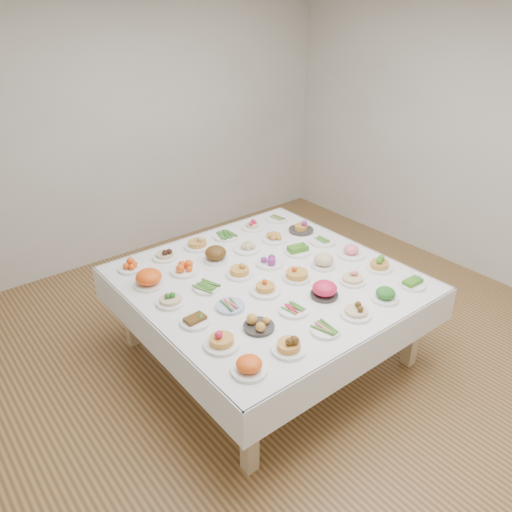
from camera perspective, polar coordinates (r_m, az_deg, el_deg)
room_envelope at (r=3.63m, az=4.37°, el=13.24°), size 5.02×5.02×2.81m
display_table at (r=3.99m, az=1.34°, el=-3.33°), size 2.05×2.05×0.75m
dish_0 at (r=3.02m, az=-0.79°, el=-12.30°), size 0.22×0.22×0.12m
dish_1 at (r=3.16m, az=3.78°, el=-9.85°), size 0.23×0.22×0.14m
dish_2 at (r=3.38m, az=7.97°, el=-8.27°), size 0.20×0.20×0.05m
dish_3 at (r=3.55m, az=11.43°, el=-5.83°), size 0.23×0.23×0.13m
dish_4 at (r=3.77m, az=14.56°, el=-4.30°), size 0.20×0.20×0.10m
dish_5 at (r=4.00m, az=17.47°, el=-2.83°), size 0.20×0.20×0.09m
dish_6 at (r=3.21m, az=-3.97°, el=-9.26°), size 0.23×0.23×0.14m
dish_7 at (r=3.36m, az=0.33°, el=-7.70°), size 0.21×0.21×0.09m
dish_8 at (r=3.55m, az=4.32°, el=-6.11°), size 0.21×0.21×0.05m
dish_9 at (r=3.71m, az=7.85°, el=-3.72°), size 0.20×0.20×0.14m
dish_10 at (r=3.93m, az=11.01°, el=-2.28°), size 0.20×0.20×0.12m
dish_11 at (r=4.15m, az=13.97°, el=-0.70°), size 0.21×0.21×0.13m
dish_12 at (r=3.45m, az=-6.97°, el=-7.21°), size 0.21×0.21×0.08m
dish_13 at (r=3.58m, az=-2.95°, el=-5.67°), size 0.21×0.21×0.05m
dish_14 at (r=3.73m, az=1.08°, el=-3.48°), size 0.23×0.23×0.12m
dish_15 at (r=3.91m, az=4.71°, el=-1.87°), size 0.22×0.22×0.13m
dish_16 at (r=4.11m, az=7.73°, el=-0.65°), size 0.19×0.19×0.11m
dish_17 at (r=4.32m, az=10.82°, el=0.63°), size 0.23×0.23×0.12m
dish_18 at (r=3.66m, az=-9.75°, el=-4.70°), size 0.21×0.21×0.11m
dish_19 at (r=3.80m, az=-5.64°, el=-3.52°), size 0.20×0.20×0.05m
dish_20 at (r=3.95m, az=-1.90°, el=-1.58°), size 0.21×0.21×0.12m
dish_21 at (r=4.11m, az=1.57°, el=-0.46°), size 0.22×0.22×0.10m
dish_22 at (r=4.31m, az=4.79°, el=0.80°), size 0.22×0.22×0.10m
dish_23 at (r=4.52m, az=7.62°, el=1.73°), size 0.23×0.23×0.05m
dish_24 at (r=3.90m, az=-12.17°, el=-2.39°), size 0.23×0.23×0.15m
dish_25 at (r=4.04m, az=-8.15°, el=-1.34°), size 0.23×0.23×0.10m
dish_26 at (r=4.17m, az=-4.63°, el=0.18°), size 0.21×0.21×0.13m
dish_27 at (r=4.34m, az=-1.02°, el=1.09°), size 0.23×0.23×0.09m
dish_28 at (r=4.51m, az=2.12°, el=2.15°), size 0.22×0.22×0.09m
dish_29 at (r=4.70m, az=5.19°, el=3.47°), size 0.23×0.23×0.13m
dish_30 at (r=4.16m, az=-14.09°, el=-1.03°), size 0.21×0.21×0.09m
dish_31 at (r=4.27m, az=-10.40°, el=0.41°), size 0.21×0.21×0.12m
dish_32 at (r=4.40m, az=-6.71°, el=1.62°), size 0.22×0.22×0.13m
dish_33 at (r=4.58m, az=-3.45°, el=2.40°), size 0.23×0.23×0.06m
dish_34 at (r=4.74m, az=-0.41°, el=3.60°), size 0.20×0.20×0.10m
dish_35 at (r=4.93m, az=2.45°, el=4.31°), size 0.22×0.22×0.05m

